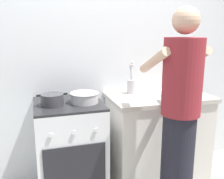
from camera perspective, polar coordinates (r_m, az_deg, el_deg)
name	(u,v)px	position (r m, az deg, el deg)	size (l,w,h in m)	color
back_wall	(115,58)	(2.70, 0.69, 7.16)	(3.20, 0.10, 2.50)	silver
countertop	(157,137)	(2.72, 10.12, -10.47)	(1.00, 0.60, 0.90)	silver
stove_range	(70,149)	(2.47, -9.35, -13.03)	(0.60, 0.62, 0.90)	silver
pot	(52,100)	(2.24, -13.22, -2.24)	(0.26, 0.20, 0.10)	#38383D
mixing_bowl	(84,97)	(2.27, -6.18, -1.69)	(0.26, 0.26, 0.09)	#B7B7BC
utensil_crock	(132,85)	(2.60, 4.46, 1.05)	(0.10, 0.10, 0.33)	silver
spice_bottle	(165,91)	(2.55, 11.67, -0.41)	(0.04, 0.04, 0.09)	silver
oil_bottle	(174,83)	(2.67, 13.73, 1.36)	(0.07, 0.07, 0.24)	gold
person	(179,119)	(2.06, 14.86, -6.34)	(0.41, 0.50, 1.70)	black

